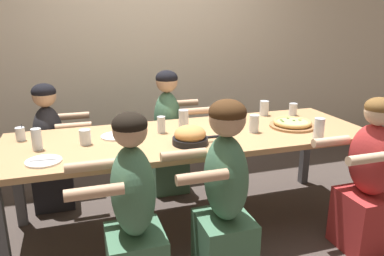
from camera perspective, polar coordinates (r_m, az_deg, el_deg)
The scene contains 22 objects.
ground_plane at distance 3.09m, azimuth -0.00°, elevation -14.26°, with size 18.00×18.00×0.00m, color #423833.
restaurant_back_panel at distance 4.15m, azimuth -6.81°, elevation 16.71°, with size 10.00×0.06×3.20m, color beige.
dining_table at distance 2.80m, azimuth -0.00°, elevation -2.27°, with size 2.69×0.91×0.74m.
pizza_board_main at distance 3.07m, azimuth 15.02°, elevation 0.64°, with size 0.36×0.36×0.05m.
skillet_bowl at distance 2.56m, azimuth -0.27°, elevation -1.24°, with size 0.36×0.25×0.13m.
empty_plate_a at distance 2.43m, azimuth -21.68°, elevation -4.72°, with size 0.21×0.21×0.02m.
empty_plate_b at distance 2.78m, azimuth -11.53°, elevation -1.21°, with size 0.22×0.22×0.02m.
cocktail_glass_blue at distance 2.90m, azimuth -24.68°, elevation -0.93°, with size 0.07×0.07×0.12m.
drinking_glass_a at distance 2.91m, azimuth -1.29°, elevation 1.22°, with size 0.08×0.08×0.15m.
drinking_glass_b at distance 2.65m, azimuth -22.55°, elevation -1.80°, with size 0.07×0.07×0.14m.
drinking_glass_c at distance 3.38m, azimuth 10.93°, elevation 2.86°, with size 0.08×0.08×0.13m.
drinking_glass_d at distance 2.82m, azimuth 18.77°, elevation -0.27°, with size 0.07×0.07×0.15m.
drinking_glass_e at distance 2.97m, azimuth 4.58°, elevation 1.18°, with size 0.07×0.07×0.12m.
drinking_glass_f at distance 2.86m, azimuth 9.42°, elevation 0.49°, with size 0.07×0.07×0.13m.
drinking_glass_g at distance 3.43m, azimuth 15.13°, elevation 2.63°, with size 0.07×0.07×0.11m.
drinking_glass_h at distance 2.66m, azimuth -15.96°, elevation -1.46°, with size 0.08×0.08×0.10m.
drinking_glass_i at distance 2.82m, azimuth -4.70°, elevation 0.34°, with size 0.06×0.06×0.13m.
diner_far_center at distance 3.46m, azimuth -3.64°, elevation -1.31°, with size 0.51×0.40×1.13m.
diner_near_center at distance 2.27m, azimuth 4.98°, elevation -10.92°, with size 0.51×0.40×1.15m.
diner_near_right at distance 2.83m, azimuth 25.23°, elevation -7.70°, with size 0.51×0.40×1.09m.
diner_far_left at distance 3.39m, azimuth -20.69°, elevation -3.38°, with size 0.51×0.40×1.07m.
diner_near_midleft at distance 2.16m, azimuth -8.89°, elevation -13.59°, with size 0.51×0.40×1.12m.
Camera 1 is at (-0.81, -2.52, 1.59)m, focal length 35.00 mm.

